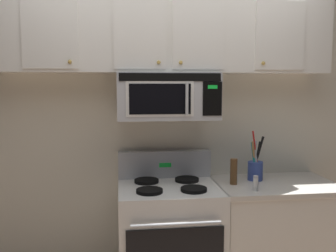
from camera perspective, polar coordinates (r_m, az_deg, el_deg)
back_wall at (r=3.15m, az=-0.70°, el=0.60°), size 5.20×0.10×2.70m
stove_range at (r=3.02m, az=0.17°, el=-17.04°), size 0.76×0.69×1.12m
over_range_microwave at (r=2.89m, az=-0.13°, el=4.56°), size 0.76×0.43×0.35m
upper_cabinets at (r=2.94m, az=-0.21°, el=13.38°), size 2.50×0.36×0.55m
counter_segment at (r=3.24m, az=15.66°, el=-15.91°), size 0.93×0.65×0.90m
utensil_crock_blue at (r=3.11m, az=13.05°, el=-6.19°), size 0.12×0.12×0.40m
salt_shaker at (r=2.82m, az=13.10°, el=-8.44°), size 0.04×0.04×0.11m
pepper_mill at (r=2.95m, az=9.89°, el=-6.79°), size 0.05×0.05×0.20m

